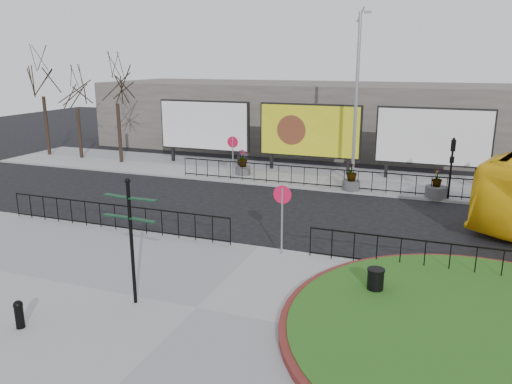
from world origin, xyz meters
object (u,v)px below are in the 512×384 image
at_px(planter_c, 436,188).
at_px(lamp_post, 356,97).
at_px(fingerpost_sign, 131,229).
at_px(planter_a, 243,165).
at_px(bollard, 19,313).
at_px(planter_b, 351,179).
at_px(billboard_mid, 310,131).
at_px(litter_bin, 375,282).

bearing_deg(planter_c, lamp_post, 160.08).
bearing_deg(fingerpost_sign, planter_a, 109.20).
distance_m(planter_a, planter_c, 10.98).
height_order(fingerpost_sign, bollard, fingerpost_sign).
bearing_deg(planter_b, planter_a, 168.07).
relative_size(lamp_post, planter_b, 6.25).
height_order(planter_a, planter_b, planter_b).
bearing_deg(bollard, planter_c, 60.32).
xyz_separation_m(billboard_mid, planter_c, (7.42, -3.57, -2.03)).
xyz_separation_m(billboard_mid, litter_bin, (6.00, -15.54, -2.06)).
height_order(billboard_mid, planter_b, billboard_mid).
bearing_deg(litter_bin, bollard, -149.00).
bearing_deg(lamp_post, fingerpost_sign, -101.28).
bearing_deg(planter_b, billboard_mid, 132.04).
bearing_deg(planter_a, litter_bin, -54.74).
xyz_separation_m(planter_b, planter_c, (4.20, 0.00, -0.11)).
relative_size(bollard, planter_c, 0.53).
bearing_deg(bollard, planter_b, 72.18).
distance_m(bollard, planter_c, 19.46).
height_order(fingerpost_sign, planter_a, fingerpost_sign).
height_order(litter_bin, planter_b, planter_b).
bearing_deg(bollard, fingerpost_sign, 48.03).
bearing_deg(billboard_mid, litter_bin, -68.89).
relative_size(billboard_mid, lamp_post, 0.67).
bearing_deg(planter_a, planter_c, -7.39).
xyz_separation_m(billboard_mid, lamp_post, (3.01, -1.97, 2.23)).
height_order(billboard_mid, litter_bin, billboard_mid).
xyz_separation_m(litter_bin, planter_b, (-2.78, 11.97, 0.14)).
distance_m(lamp_post, fingerpost_sign, 16.83).
distance_m(fingerpost_sign, planter_c, 16.68).
relative_size(planter_b, planter_c, 1.04).
relative_size(bollard, planter_b, 0.51).
xyz_separation_m(bollard, litter_bin, (8.21, 4.94, 0.01)).
bearing_deg(lamp_post, planter_b, -82.43).
xyz_separation_m(billboard_mid, bollard, (-2.21, -20.48, -2.07)).
bearing_deg(litter_bin, billboard_mid, 111.11).
distance_m(billboard_mid, bollard, 20.70).
distance_m(litter_bin, planter_a, 16.39).
distance_m(billboard_mid, lamp_post, 4.23).
xyz_separation_m(billboard_mid, fingerpost_sign, (-0.25, -18.29, -0.31)).
bearing_deg(planter_c, bollard, -119.68).
xyz_separation_m(lamp_post, planter_a, (-6.47, -0.19, -4.15)).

